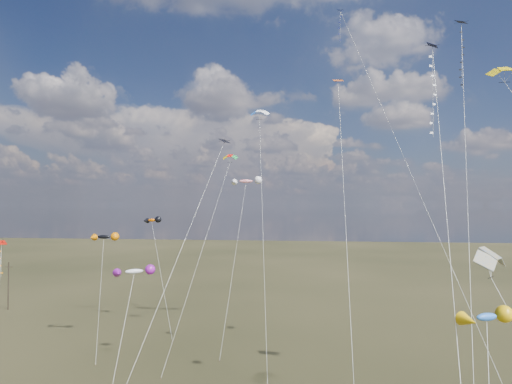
# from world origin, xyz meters

# --- Properties ---
(utility_pole_far) EXTENTS (1.40, 0.20, 8.00)m
(utility_pole_far) POSITION_xyz_m (-46.00, 44.00, 4.09)
(utility_pole_far) COLOR black
(utility_pole_far) RESTS_ON ground
(diamond_black_high) EXTENTS (9.21, 30.59, 36.07)m
(diamond_black_high) POSITION_xyz_m (19.78, 17.90, 30.67)
(diamond_black_high) COLOR black
(diamond_black_high) RESTS_ON ground
(diamond_navy_tall) EXTENTS (12.13, 28.00, 43.64)m
(diamond_navy_tall) POSITION_xyz_m (10.33, 30.39, 37.23)
(diamond_navy_tall) COLOR #090E54
(diamond_navy_tall) RESTS_ON ground
(diamond_black_mid) EXTENTS (5.90, 17.60, 24.14)m
(diamond_black_mid) POSITION_xyz_m (-4.23, 11.26, 17.39)
(diamond_black_mid) COLOR black
(diamond_black_mid) RESTS_ON ground
(diamond_red_low) EXTENTS (5.76, 8.19, 13.72)m
(diamond_red_low) POSITION_xyz_m (-28.70, 19.14, 11.15)
(diamond_red_low) COLOR #9F0E04
(diamond_red_low) RESTS_ON ground
(diamond_navy_right) EXTENTS (4.88, 24.72, 29.89)m
(diamond_navy_right) POSITION_xyz_m (14.49, 6.82, 24.96)
(diamond_navy_right) COLOR #080F46
(diamond_navy_right) RESTS_ON ground
(diamond_orange_center) EXTENTS (1.08, 25.23, 30.43)m
(diamond_orange_center) POSITION_xyz_m (8.21, 11.81, 21.55)
(diamond_orange_center) COLOR #D15013
(diamond_orange_center) RESTS_ON ground
(parafoil_yellow) EXTENTS (9.57, 18.90, 29.71)m
(parafoil_yellow) POSITION_xyz_m (21.63, 12.77, 28.90)
(parafoil_yellow) COLOR #CFB306
(parafoil_yellow) RESTS_ON ground
(parafoil_blue_white) EXTENTS (4.44, 18.61, 30.95)m
(parafoil_blue_white) POSITION_xyz_m (-1.57, 32.93, 30.16)
(parafoil_blue_white) COLOR blue
(parafoil_blue_white) RESTS_ON ground
(parafoil_striped) EXTENTS (5.83, 11.27, 15.89)m
(parafoil_striped) POSITION_xyz_m (15.12, -1.90, 15.14)
(parafoil_striped) COLOR gold
(parafoil_striped) RESTS_ON ground
(parafoil_tricolor) EXTENTS (5.66, 13.40, 24.59)m
(parafoil_tricolor) POSITION_xyz_m (-5.18, 30.50, 23.88)
(parafoil_tricolor) COLOR #D7B308
(parafoil_tricolor) RESTS_ON ground
(novelty_black_orange) EXTENTS (4.68, 8.40, 14.17)m
(novelty_black_orange) POSITION_xyz_m (-21.15, 28.19, 13.59)
(novelty_black_orange) COLOR black
(novelty_black_orange) RESTS_ON ground
(novelty_orange_black) EXTENTS (7.12, 8.40, 16.03)m
(novelty_orange_black) POSITION_xyz_m (-18.22, 37.43, 15.41)
(novelty_orange_black) COLOR #D45600
(novelty_orange_black) RESTS_ON ground
(novelty_white_purple) EXTENTS (2.88, 11.09, 12.94)m
(novelty_white_purple) POSITION_xyz_m (-8.09, 6.90, 12.46)
(novelty_white_purple) COLOR silver
(novelty_white_purple) RESTS_ON ground
(novelty_redwhite_stripe) EXTENTS (3.97, 14.49, 21.78)m
(novelty_redwhite_stripe) POSITION_xyz_m (-4.12, 37.35, 21.09)
(novelty_redwhite_stripe) COLOR red
(novelty_redwhite_stripe) RESTS_ON ground
(novelty_blue_yellow) EXTENTS (3.36, 8.10, 13.21)m
(novelty_blue_yellow) POSITION_xyz_m (13.47, -5.99, 12.72)
(novelty_blue_yellow) COLOR blue
(novelty_blue_yellow) RESTS_ON ground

